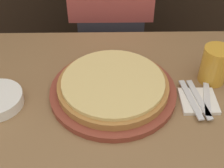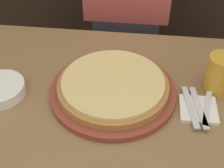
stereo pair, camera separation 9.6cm
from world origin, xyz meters
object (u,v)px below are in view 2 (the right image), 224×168
(beer_glass, at_px, (221,72))
(diner_person, at_px, (126,23))
(pizza_on_board, at_px, (112,87))
(fork, at_px, (190,107))
(dinner_knife, at_px, (199,107))
(spoon, at_px, (207,108))
(side_bowl, at_px, (0,89))

(beer_glass, distance_m, diner_person, 0.62)
(pizza_on_board, bearing_deg, beer_glass, 10.67)
(beer_glass, relative_size, fork, 0.72)
(beer_glass, xyz_separation_m, dinner_knife, (-0.07, -0.11, -0.05))
(fork, distance_m, spoon, 0.05)
(fork, xyz_separation_m, spoon, (0.05, 0.00, 0.00))
(pizza_on_board, xyz_separation_m, dinner_knife, (0.26, -0.04, -0.01))
(pizza_on_board, xyz_separation_m, diner_person, (-0.00, 0.57, -0.10))
(pizza_on_board, height_order, beer_glass, beer_glass)
(side_bowl, relative_size, dinner_knife, 0.91)
(fork, bearing_deg, beer_glass, 49.57)
(beer_glass, height_order, diner_person, diner_person)
(pizza_on_board, relative_size, fork, 2.28)
(dinner_knife, xyz_separation_m, diner_person, (-0.26, 0.62, -0.09))
(side_bowl, relative_size, spoon, 1.07)
(beer_glass, relative_size, side_bowl, 0.79)
(diner_person, bearing_deg, beer_glass, -56.98)
(side_bowl, bearing_deg, fork, -0.23)
(beer_glass, relative_size, diner_person, 0.10)
(side_bowl, bearing_deg, spoon, -0.21)
(dinner_knife, height_order, spoon, same)
(beer_glass, relative_size, dinner_knife, 0.72)
(fork, bearing_deg, dinner_knife, -0.00)
(beer_glass, height_order, dinner_knife, beer_glass)
(spoon, bearing_deg, diner_person, 115.18)
(dinner_knife, bearing_deg, side_bowl, 179.78)
(dinner_knife, distance_m, spoon, 0.03)
(fork, relative_size, spoon, 1.18)
(side_bowl, height_order, fork, side_bowl)
(pizza_on_board, bearing_deg, diner_person, 90.01)
(beer_glass, distance_m, fork, 0.15)
(dinner_knife, xyz_separation_m, spoon, (0.03, 0.00, 0.00))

